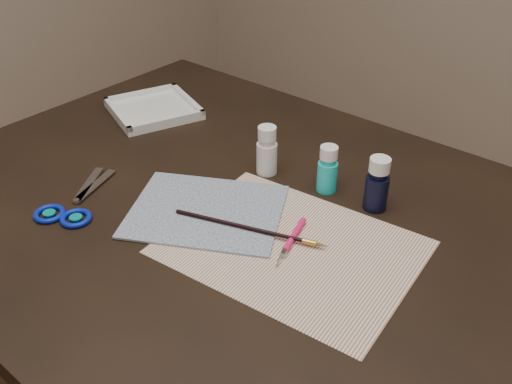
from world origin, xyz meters
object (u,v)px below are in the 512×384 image
Objects in this scene: canvas at (206,211)px; scissors at (77,195)px; palette_tray at (154,108)px; paper at (292,247)px; paint_bottle_white at (267,150)px; paint_bottle_navy at (377,184)px; paint_bottle_cyan at (328,169)px.

scissors reaches higher than canvas.
canvas is 0.43m from palette_tray.
paint_bottle_white is at bearing 138.81° from paper.
palette_tray is at bearing 178.97° from paint_bottle_navy.
canvas reaches higher than paper.
scissors is (-0.21, -0.29, -0.04)m from paint_bottle_white.
paper is 2.11× the size of palette_tray.
paint_bottle_cyan is at bearing -1.92° from palette_tray.
paint_bottle_white is at bearing -68.01° from scissors.
paint_bottle_navy is at bearing 76.25° from paper.
canvas is (-0.17, -0.02, 0.00)m from paper.
canvas is at bearing -93.74° from scissors.
scissors is at bearing -63.58° from palette_tray.
paint_bottle_navy is at bearing -85.89° from scissors.
paper is at bearing -103.75° from paint_bottle_navy.
paint_bottle_white reaches higher than canvas.
paint_bottle_navy reaches higher than palette_tray.
canvas is 2.60× the size of paint_bottle_navy.
scissors is at bearing -160.91° from paper.
paint_bottle_cyan is at bearing 58.49° from canvas.
paper is 1.49× the size of canvas.
palette_tray is (-0.37, 0.04, -0.04)m from paint_bottle_white.
paint_bottle_navy reaches higher than canvas.
paint_bottle_white is 0.97× the size of paint_bottle_navy.
paper is 1.84× the size of scissors.
paint_bottle_navy is (0.10, 0.01, 0.00)m from paint_bottle_cyan.
palette_tray is at bearing 178.08° from paint_bottle_cyan.
scissors is 0.36m from palette_tray.
paint_bottle_white is at bearing -172.87° from paint_bottle_navy.
canvas is 0.30m from paint_bottle_navy.
palette_tray is at bearing 174.08° from paint_bottle_white.
paint_bottle_navy is 0.48× the size of scissors.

